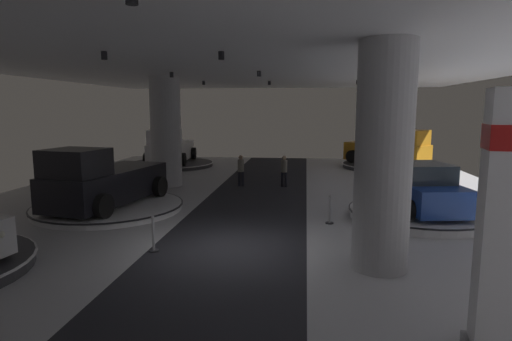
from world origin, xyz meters
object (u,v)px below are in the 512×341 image
object	(u,v)px
display_platform_deep_right	(385,165)
visitor_walking_near	(284,169)
display_platform_mid_left	(109,207)
display_car_mid_right	(421,189)
pickup_truck_mid_left	(102,182)
display_platform_mid_right	(420,213)
visitor_walking_far	(241,169)
display_platform_deep_left	(172,164)
column_left	(166,132)
column_right	(383,158)
pickup_truck_deep_left	(170,149)
pickup_truck_deep_right	(391,150)

from	to	relation	value
display_platform_deep_right	visitor_walking_near	xyz separation A→B (m)	(-6.36, -7.64, 0.75)
display_platform_deep_right	visitor_walking_near	distance (m)	9.97
display_platform_mid_left	display_car_mid_right	world-z (taller)	display_car_mid_right
pickup_truck_mid_left	display_platform_mid_right	xyz separation A→B (m)	(11.73, 0.52, -1.01)
visitor_walking_near	visitor_walking_far	xyz separation A→B (m)	(-2.19, -0.10, 0.00)
display_car_mid_right	display_platform_deep_left	xyz separation A→B (m)	(-13.24, 12.35, -0.93)
display_platform_mid_left	visitor_walking_near	bearing A→B (deg)	41.50
column_left	visitor_walking_far	world-z (taller)	column_left
display_platform_mid_right	display_platform_deep_right	bearing A→B (deg)	84.86
display_platform_deep_left	visitor_walking_far	xyz separation A→B (m)	(5.87, -6.88, 0.75)
column_right	display_platform_mid_right	size ratio (longest dim) A/B	1.09
pickup_truck_mid_left	visitor_walking_far	world-z (taller)	pickup_truck_mid_left
display_platform_mid_left	visitor_walking_far	bearing A→B (deg)	52.66
display_car_mid_right	pickup_truck_deep_left	distance (m)	17.87
pickup_truck_deep_left	pickup_truck_mid_left	bearing A→B (deg)	-83.24
display_car_mid_right	pickup_truck_deep_right	bearing A→B (deg)	83.74
display_platform_deep_right	pickup_truck_deep_right	distance (m)	1.11
display_platform_mid_left	display_platform_deep_left	distance (m)	12.62
display_platform_mid_right	visitor_walking_far	bearing A→B (deg)	143.55
display_platform_deep_right	visitor_walking_far	bearing A→B (deg)	-137.85
pickup_truck_deep_right	visitor_walking_near	xyz separation A→B (m)	(-6.61, -7.43, -0.31)
column_right	display_car_mid_right	xyz separation A→B (m)	(2.28, 5.01, -1.67)
display_platform_deep_right	display_platform_mid_right	world-z (taller)	display_platform_mid_right
column_right	display_platform_deep_left	xyz separation A→B (m)	(-10.97, 17.36, -2.60)
pickup_truck_mid_left	column_right	bearing A→B (deg)	-25.53
pickup_truck_deep_right	pickup_truck_mid_left	bearing A→B (deg)	-134.28
display_car_mid_right	display_platform_deep_left	distance (m)	18.13
visitor_walking_near	pickup_truck_mid_left	bearing A→B (deg)	-137.22
pickup_truck_mid_left	display_platform_deep_right	distance (m)	18.85
column_right	display_platform_mid_left	world-z (taller)	column_right
display_platform_mid_left	display_car_mid_right	bearing A→B (deg)	0.86
column_left	display_platform_mid_right	xyz separation A→B (m)	(11.15, -5.22, -2.57)
pickup_truck_deep_right	visitor_walking_far	distance (m)	11.58
pickup_truck_mid_left	display_platform_deep_left	size ratio (longest dim) A/B	0.98
column_left	display_platform_deep_right	xyz separation A→B (m)	(12.34, 7.95, -2.59)
column_right	pickup_truck_mid_left	size ratio (longest dim) A/B	0.98
display_platform_deep_right	pickup_truck_deep_right	size ratio (longest dim) A/B	1.05
pickup_truck_mid_left	visitor_walking_far	bearing A→B (deg)	53.80
column_left	pickup_truck_mid_left	world-z (taller)	column_left
column_left	column_right	world-z (taller)	same
display_platform_mid_left	visitor_walking_near	world-z (taller)	visitor_walking_near
column_right	pickup_truck_deep_left	xyz separation A→B (m)	(-10.94, 17.04, -1.54)
display_platform_mid_left	column_left	bearing A→B (deg)	84.58
visitor_walking_far	column_left	bearing A→B (deg)	-176.70
pickup_truck_mid_left	pickup_truck_deep_right	size ratio (longest dim) A/B	1.03
display_platform_deep_right	display_platform_deep_left	size ratio (longest dim) A/B	1.00
pickup_truck_mid_left	display_car_mid_right	distance (m)	11.74
pickup_truck_deep_right	display_platform_deep_left	size ratio (longest dim) A/B	0.95
pickup_truck_deep_right	display_car_mid_right	bearing A→B (deg)	-96.26
column_left	display_car_mid_right	xyz separation A→B (m)	(11.16, -5.25, -1.67)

